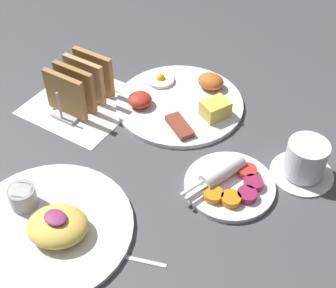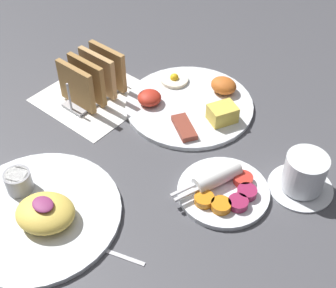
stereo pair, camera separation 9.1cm
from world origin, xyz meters
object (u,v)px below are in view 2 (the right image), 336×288
(plate_foreground, at_px, (39,211))
(plate_condiments, at_px, (223,189))
(toast_rack, at_px, (93,78))
(plate_breakfast, at_px, (191,103))
(coffee_cup, at_px, (304,175))

(plate_foreground, bearing_deg, plate_condiments, 48.70)
(plate_foreground, relative_size, toast_rack, 1.97)
(plate_breakfast, relative_size, plate_condiments, 1.64)
(toast_rack, xyz_separation_m, coffee_cup, (0.49, 0.05, -0.02))
(plate_foreground, bearing_deg, toast_rack, 119.80)
(plate_foreground, bearing_deg, coffee_cup, 47.59)
(plate_breakfast, bearing_deg, plate_condiments, -39.13)
(plate_breakfast, relative_size, plate_foreground, 0.97)
(plate_foreground, height_order, coffee_cup, coffee_cup)
(plate_condiments, bearing_deg, plate_foreground, -131.30)
(plate_condiments, bearing_deg, toast_rack, 172.66)
(plate_breakfast, relative_size, toast_rack, 1.91)
(plate_foreground, bearing_deg, plate_breakfast, 87.32)
(plate_breakfast, xyz_separation_m, plate_condiments, (0.20, -0.16, 0.00))
(plate_condiments, relative_size, coffee_cup, 1.43)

